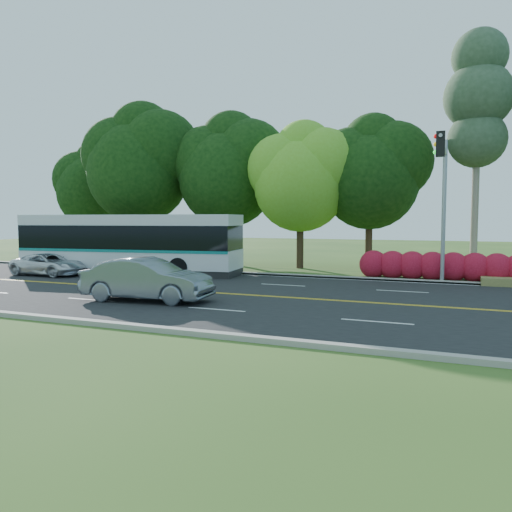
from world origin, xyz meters
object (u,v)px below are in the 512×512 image
at_px(traffic_signal, 443,186).
at_px(suv, 49,265).
at_px(transit_bus, 129,244).
at_px(sedan, 147,280).

distance_m(traffic_signal, suv, 21.12).
bearing_deg(transit_bus, traffic_signal, -6.16).
bearing_deg(suv, sedan, -116.56).
relative_size(traffic_signal, sedan, 1.40).
relative_size(traffic_signal, transit_bus, 0.53).
xyz_separation_m(transit_bus, sedan, (6.70, -7.92, -0.86)).
bearing_deg(traffic_signal, suv, -171.74).
xyz_separation_m(sedan, suv, (-10.24, 5.31, -0.22)).
bearing_deg(traffic_signal, sedan, -141.12).
bearing_deg(transit_bus, suv, -150.98).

